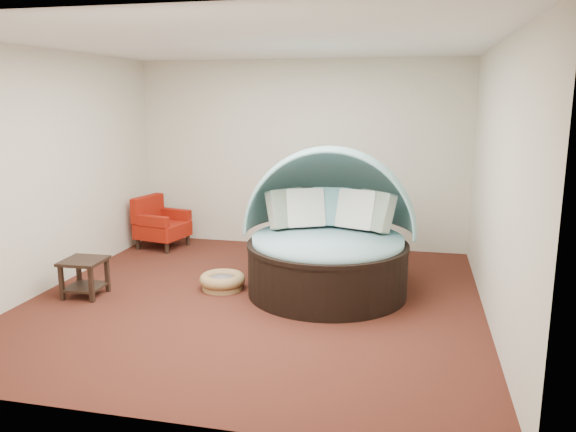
% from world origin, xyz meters
% --- Properties ---
extents(floor, '(5.00, 5.00, 0.00)m').
position_xyz_m(floor, '(0.00, 0.00, 0.00)').
color(floor, '#4E2116').
rests_on(floor, ground).
extents(wall_back, '(5.00, 0.00, 5.00)m').
position_xyz_m(wall_back, '(0.00, 2.50, 1.40)').
color(wall_back, beige).
rests_on(wall_back, floor).
extents(wall_front, '(5.00, 0.00, 5.00)m').
position_xyz_m(wall_front, '(0.00, -2.50, 1.40)').
color(wall_front, beige).
rests_on(wall_front, floor).
extents(wall_left, '(0.00, 5.00, 5.00)m').
position_xyz_m(wall_left, '(-2.50, 0.00, 1.40)').
color(wall_left, beige).
rests_on(wall_left, floor).
extents(wall_right, '(0.00, 5.00, 5.00)m').
position_xyz_m(wall_right, '(2.50, 0.00, 1.40)').
color(wall_right, beige).
rests_on(wall_right, floor).
extents(ceiling, '(5.00, 5.00, 0.00)m').
position_xyz_m(ceiling, '(0.00, 0.00, 2.80)').
color(ceiling, white).
rests_on(ceiling, wall_back).
extents(canopy_daybed, '(2.09, 1.98, 1.71)m').
position_xyz_m(canopy_daybed, '(0.75, 0.52, 0.79)').
color(canopy_daybed, black).
rests_on(canopy_daybed, floor).
extents(pet_basket, '(0.57, 0.57, 0.19)m').
position_xyz_m(pet_basket, '(-0.48, 0.27, 0.10)').
color(pet_basket, olive).
rests_on(pet_basket, floor).
extents(red_armchair, '(0.79, 0.79, 0.78)m').
position_xyz_m(red_armchair, '(-2.05, 1.89, 0.36)').
color(red_armchair, black).
rests_on(red_armchair, floor).
extents(side_table, '(0.47, 0.47, 0.44)m').
position_xyz_m(side_table, '(-1.94, -0.31, 0.28)').
color(side_table, black).
rests_on(side_table, floor).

